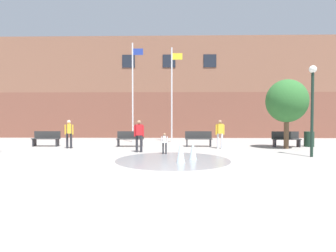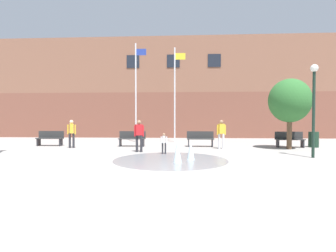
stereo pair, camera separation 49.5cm
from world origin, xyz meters
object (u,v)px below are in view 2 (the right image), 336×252
(park_bench_center, at_px, (200,139))
(adult_in_red, at_px, (139,133))
(street_tree_near_building, at_px, (290,101))
(adult_near_bench, at_px, (72,132))
(trash_can, at_px, (314,139))
(flagpole_left, at_px, (136,89))
(lamp_post_right_lane, at_px, (314,97))
(park_bench_under_left_flagpole, at_px, (132,138))
(child_running, at_px, (164,142))
(park_bench_under_right_flagpole, at_px, (290,139))
(adult_watching, at_px, (221,132))
(park_bench_left_of_flagpoles, at_px, (50,138))
(flagpole_right, at_px, (175,92))

(park_bench_center, height_order, adult_in_red, adult_in_red)
(park_bench_center, relative_size, street_tree_near_building, 0.42)
(adult_near_bench, xyz_separation_m, trash_can, (13.96, 1.20, -0.48))
(adult_near_bench, xyz_separation_m, flagpole_left, (3.00, 4.04, 2.82))
(adult_near_bench, height_order, lamp_post_right_lane, lamp_post_right_lane)
(trash_can, height_order, street_tree_near_building, street_tree_near_building)
(park_bench_under_left_flagpole, height_order, lamp_post_right_lane, lamp_post_right_lane)
(child_running, distance_m, lamp_post_right_lane, 6.79)
(park_bench_center, bearing_deg, lamp_post_right_lane, -43.02)
(park_bench_under_right_flagpole, height_order, adult_watching, adult_watching)
(park_bench_left_of_flagpoles, xyz_separation_m, park_bench_under_left_flagpole, (5.09, -0.03, 0.00))
(adult_watching, distance_m, adult_in_red, 4.60)
(park_bench_under_right_flagpole, distance_m, lamp_post_right_lane, 4.63)
(park_bench_under_left_flagpole, relative_size, adult_in_red, 1.01)
(park_bench_left_of_flagpoles, height_order, adult_in_red, adult_in_red)
(park_bench_under_left_flagpole, relative_size, park_bench_under_right_flagpole, 1.00)
(flagpole_left, relative_size, lamp_post_right_lane, 1.77)
(park_bench_left_of_flagpoles, relative_size, park_bench_center, 1.00)
(park_bench_under_left_flagpole, height_order, adult_in_red, adult_in_red)
(park_bench_left_of_flagpoles, relative_size, park_bench_under_left_flagpole, 1.00)
(park_bench_center, xyz_separation_m, park_bench_under_right_flagpole, (5.15, -0.14, 0.00))
(flagpole_right, bearing_deg, park_bench_under_right_flagpole, -24.21)
(park_bench_center, distance_m, lamp_post_right_lane, 6.52)
(adult_near_bench, xyz_separation_m, flagpole_right, (5.78, 4.04, 2.64))
(park_bench_under_right_flagpole, height_order, trash_can, park_bench_under_right_flagpole)
(flagpole_right, xyz_separation_m, lamp_post_right_lane, (6.10, -7.10, -0.99))
(adult_near_bench, bearing_deg, adult_watching, -116.05)
(lamp_post_right_lane, bearing_deg, trash_can, 64.04)
(park_bench_under_right_flagpole, height_order, child_running, child_running)
(child_running, distance_m, trash_can, 9.18)
(flagpole_left, relative_size, street_tree_near_building, 1.83)
(park_bench_left_of_flagpoles, bearing_deg, lamp_post_right_lane, -16.77)
(park_bench_under_right_flagpole, height_order, flagpole_right, flagpole_right)
(child_running, xyz_separation_m, street_tree_near_building, (6.69, 2.32, 2.06))
(park_bench_center, xyz_separation_m, adult_in_red, (-3.22, -2.77, 0.45))
(adult_near_bench, bearing_deg, park_bench_under_left_flagpole, -98.69)
(flagpole_right, bearing_deg, adult_near_bench, -145.04)
(park_bench_under_right_flagpole, distance_m, trash_can, 1.45)
(park_bench_under_left_flagpole, height_order, adult_near_bench, adult_near_bench)
(trash_can, bearing_deg, child_running, -158.06)
(park_bench_left_of_flagpoles, bearing_deg, trash_can, 0.50)
(park_bench_under_right_flagpole, height_order, adult_near_bench, adult_near_bench)
(adult_near_bench, height_order, child_running, adult_near_bench)
(street_tree_near_building, bearing_deg, trash_can, 31.36)
(park_bench_under_right_flagpole, height_order, street_tree_near_building, street_tree_near_building)
(child_running, bearing_deg, park_bench_center, -30.61)
(adult_watching, bearing_deg, adult_in_red, 177.79)
(child_running, xyz_separation_m, lamp_post_right_lane, (6.44, -0.83, 2.00))
(park_bench_under_right_flagpole, bearing_deg, trash_can, 7.45)
(park_bench_under_left_flagpole, bearing_deg, park_bench_left_of_flagpoles, 179.67)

